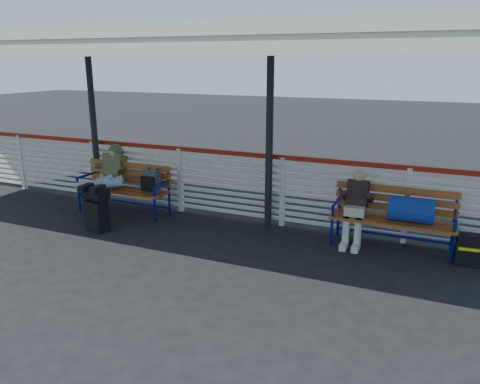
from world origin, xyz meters
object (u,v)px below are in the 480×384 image
at_px(luggage_stack, 96,206).
at_px(bench_left, 131,183).
at_px(suitcase_side, 468,250).
at_px(bench_right, 403,211).
at_px(traveler_man, 105,180).
at_px(companion_person, 356,207).

bearing_deg(luggage_stack, bench_left, 104.37).
xyz_separation_m(luggage_stack, suitcase_side, (5.63, 0.95, -0.20)).
relative_size(bench_right, traveler_man, 1.10).
xyz_separation_m(luggage_stack, traveler_man, (-0.35, 0.69, 0.26)).
height_order(luggage_stack, bench_left, bench_left).
distance_m(luggage_stack, bench_right, 4.87).
bearing_deg(companion_person, suitcase_side, -6.91).
height_order(bench_right, companion_person, companion_person).
xyz_separation_m(bench_left, bench_right, (4.77, 0.14, 0.03)).
bearing_deg(traveler_man, companion_person, 5.98).
height_order(traveler_man, suitcase_side, traveler_man).
bearing_deg(traveler_man, bench_right, 5.51).
relative_size(luggage_stack, bench_right, 0.43).
bearing_deg(luggage_stack, traveler_man, 128.51).
distance_m(bench_right, companion_person, 0.69).
relative_size(bench_right, companion_person, 1.57).
height_order(luggage_stack, bench_right, bench_right).
distance_m(bench_right, suitcase_side, 1.01).
relative_size(traveler_man, suitcase_side, 3.64).
bearing_deg(traveler_man, luggage_stack, -63.30).
xyz_separation_m(luggage_stack, bench_right, (4.72, 1.18, 0.18)).
xyz_separation_m(bench_left, traveler_man, (-0.30, -0.35, 0.11)).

